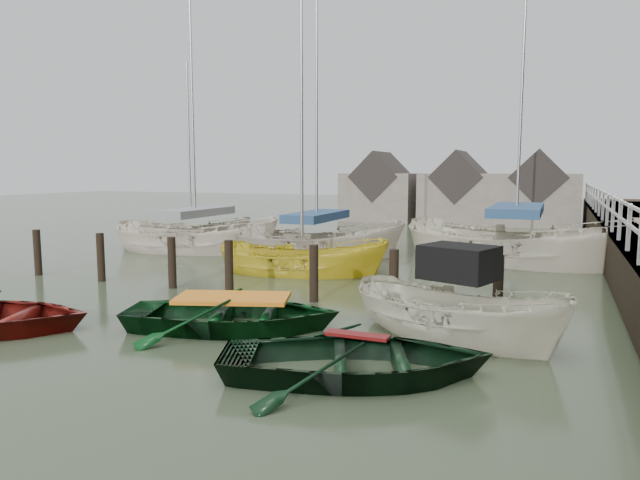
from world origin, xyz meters
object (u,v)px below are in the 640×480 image
at_px(sailboat_b, 317,255).
at_px(sailboat_a, 196,250).
at_px(rowboat_green, 233,329).
at_px(sailboat_c, 302,273).
at_px(rowboat_dkgreen, 357,377).
at_px(motorboat, 455,335).
at_px(sailboat_d, 515,261).
at_px(sailboat_e, 192,240).

bearing_deg(sailboat_b, sailboat_a, 82.57).
bearing_deg(rowboat_green, sailboat_c, -6.75).
relative_size(rowboat_dkgreen, sailboat_b, 0.35).
bearing_deg(sailboat_a, sailboat_b, -92.95).
bearing_deg(motorboat, rowboat_green, 122.82).
xyz_separation_m(sailboat_a, sailboat_d, (11.84, 1.92, -0.00)).
distance_m(sailboat_b, sailboat_d, 7.05).
relative_size(rowboat_green, rowboat_dkgreen, 1.03).
xyz_separation_m(sailboat_b, sailboat_c, (0.97, -3.43, -0.04)).
xyz_separation_m(rowboat_dkgreen, sailboat_a, (-10.40, 10.62, 0.06)).
bearing_deg(rowboat_dkgreen, motorboat, -43.79).
bearing_deg(motorboat, sailboat_a, 74.37).
bearing_deg(rowboat_green, sailboat_a, 19.83).
relative_size(sailboat_b, sailboat_e, 1.37).
height_order(rowboat_green, rowboat_dkgreen, rowboat_green).
distance_m(rowboat_green, sailboat_c, 6.42).
bearing_deg(sailboat_d, sailboat_c, 140.90).
xyz_separation_m(rowboat_green, sailboat_c, (-1.34, 6.28, 0.02)).
height_order(rowboat_dkgreen, sailboat_c, sailboat_c).
distance_m(rowboat_green, sailboat_b, 9.98).
height_order(sailboat_a, sailboat_e, sailboat_a).
bearing_deg(sailboat_a, motorboat, -135.77).
xyz_separation_m(rowboat_green, sailboat_a, (-7.21, 9.03, 0.06)).
bearing_deg(sailboat_e, motorboat, -146.71).
bearing_deg(motorboat, sailboat_c, 66.06).
relative_size(sailboat_b, sailboat_c, 1.12).
height_order(rowboat_green, sailboat_d, sailboat_d).
xyz_separation_m(sailboat_b, sailboat_d, (6.94, 1.24, -0.01)).
relative_size(rowboat_green, sailboat_d, 0.32).
xyz_separation_m(sailboat_a, sailboat_e, (-1.98, 2.47, 0.00)).
height_order(rowboat_green, sailboat_c, sailboat_c).
relative_size(sailboat_a, sailboat_e, 1.35).
distance_m(rowboat_green, sailboat_a, 11.56).
bearing_deg(sailboat_c, sailboat_e, 46.74).
height_order(sailboat_d, sailboat_e, sailboat_d).
relative_size(rowboat_green, sailboat_e, 0.48).
xyz_separation_m(rowboat_dkgreen, motorboat, (1.07, 2.60, 0.09)).
height_order(sailboat_a, sailboat_d, sailboat_d).
distance_m(motorboat, sailboat_a, 13.99).
bearing_deg(rowboat_green, rowboat_dkgreen, -135.15).
bearing_deg(rowboat_green, sailboat_e, 19.85).
bearing_deg(rowboat_dkgreen, sailboat_e, 21.88).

